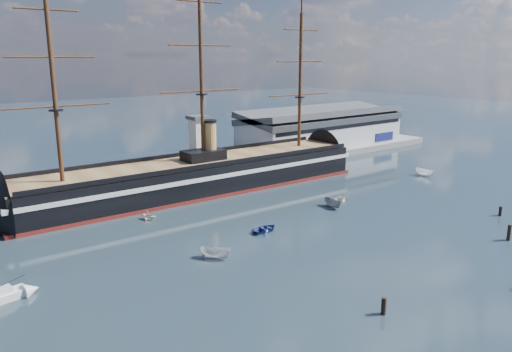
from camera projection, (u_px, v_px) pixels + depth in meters
ground at (267, 206)px, 111.27m from camera, size 600.00×600.00×0.00m
quay at (215, 171)px, 144.74m from camera, size 180.00×18.00×2.00m
warehouse at (322, 128)px, 174.82m from camera, size 63.00×21.00×11.60m
quay_tower at (199, 142)px, 135.94m from camera, size 5.00×5.00×15.00m
warship at (191, 177)px, 121.03m from camera, size 113.09×18.64×53.94m
motorboat_a at (216, 259)px, 82.65m from camera, size 6.54×5.46×2.53m
motorboat_b at (265, 231)px, 95.40m from camera, size 1.69×3.57×1.62m
motorboat_c at (333, 208)px, 110.42m from camera, size 6.41×3.03×2.47m
motorboat_d at (149, 219)px, 102.38m from camera, size 6.10×4.79×2.06m
motorboat_e at (342, 201)px, 115.70m from camera, size 1.19×2.94×1.37m
motorboat_f at (424, 176)px, 139.03m from camera, size 6.65×2.54×2.65m
piling_near_left at (383, 314)px, 64.91m from camera, size 0.64×0.64×3.07m
piling_near_right at (508, 240)px, 90.82m from camera, size 0.64×0.64×3.69m
piling_far_right at (500, 216)px, 104.73m from camera, size 0.64×0.64×2.78m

